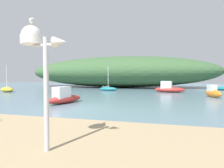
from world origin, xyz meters
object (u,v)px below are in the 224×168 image
object	(u,v)px
seagull_on_radar	(32,21)
motorboat_outer_mooring	(169,88)
sailboat_inner_mooring	(108,89)
mast_structure	(37,47)
sailboat_centre_water	(7,89)
motorboat_far_right	(64,97)
motorboat_off_point	(213,92)

from	to	relation	value
seagull_on_radar	motorboat_outer_mooring	distance (m)	22.34
seagull_on_radar	sailboat_inner_mooring	bearing A→B (deg)	100.95
mast_structure	sailboat_centre_water	bearing A→B (deg)	136.84
sailboat_inner_mooring	motorboat_far_right	bearing A→B (deg)	-88.84
mast_structure	sailboat_inner_mooring	xyz separation A→B (m)	(-4.48, 22.42, -2.39)
mast_structure	motorboat_off_point	xyz separation A→B (m)	(8.44, 16.39, -2.21)
seagull_on_radar	motorboat_off_point	world-z (taller)	seagull_on_radar
mast_structure	motorboat_outer_mooring	size ratio (longest dim) A/B	0.72
seagull_on_radar	sailboat_centre_water	world-z (taller)	sailboat_centre_water
seagull_on_radar	motorboat_off_point	xyz separation A→B (m)	(8.59, 16.37, -2.87)
motorboat_far_right	sailboat_inner_mooring	bearing A→B (deg)	91.16
seagull_on_radar	sailboat_centre_water	bearing A→B (deg)	136.63
sailboat_inner_mooring	motorboat_outer_mooring	world-z (taller)	sailboat_inner_mooring
mast_structure	sailboat_centre_water	xyz separation A→B (m)	(-18.13, 17.01, -2.37)
mast_structure	sailboat_centre_water	world-z (taller)	sailboat_centre_water
sailboat_inner_mooring	motorboat_far_right	world-z (taller)	sailboat_inner_mooring
seagull_on_radar	motorboat_far_right	size ratio (longest dim) A/B	0.08
sailboat_inner_mooring	motorboat_off_point	xyz separation A→B (m)	(12.93, -6.04, 0.18)
sailboat_inner_mooring	motorboat_off_point	size ratio (longest dim) A/B	1.48
sailboat_centre_water	motorboat_off_point	size ratio (longest dim) A/B	1.52
seagull_on_radar	sailboat_inner_mooring	size ratio (longest dim) A/B	0.08
motorboat_off_point	mast_structure	bearing A→B (deg)	-117.26
mast_structure	motorboat_outer_mooring	bearing A→B (deg)	78.55
motorboat_outer_mooring	motorboat_far_right	size ratio (longest dim) A/B	1.16
mast_structure	motorboat_far_right	distance (m)	9.85
sailboat_inner_mooring	seagull_on_radar	bearing A→B (deg)	-79.05
sailboat_inner_mooring	sailboat_centre_water	xyz separation A→B (m)	(-13.65, -5.42, 0.02)
motorboat_outer_mooring	motorboat_far_right	xyz separation A→B (m)	(-8.60, -13.08, -0.09)
mast_structure	motorboat_off_point	bearing A→B (deg)	62.74
mast_structure	motorboat_off_point	distance (m)	18.57
mast_structure	seagull_on_radar	xyz separation A→B (m)	(-0.15, 0.01, 0.66)
sailboat_inner_mooring	motorboat_far_right	size ratio (longest dim) A/B	1.03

